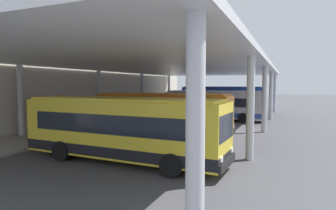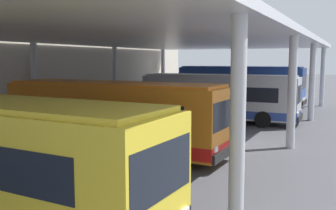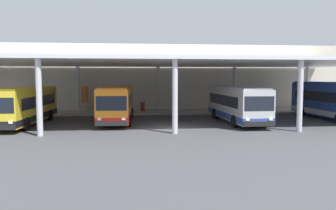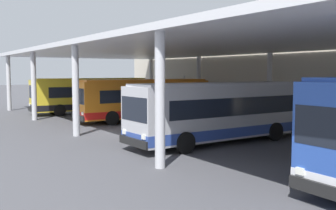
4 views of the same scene
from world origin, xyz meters
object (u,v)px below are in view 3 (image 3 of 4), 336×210
object	(u,v)px
bench_waiting	(115,107)
trash_bin	(143,107)
bus_nearest_bay	(25,105)
bus_far_bay	(331,100)
banner_sign	(85,96)
bus_middle_bay	(236,104)
bus_second_bay	(117,103)

from	to	relation	value
bench_waiting	trash_bin	distance (m)	3.11
bench_waiting	trash_bin	xyz separation A→B (m)	(3.09, 0.33, 0.01)
bus_nearest_bay	bench_waiting	bearing A→B (deg)	50.40
bench_waiting	trash_bin	size ratio (longest dim) A/B	1.84
bus_nearest_bay	bus_far_bay	size ratio (longest dim) A/B	0.93
bus_far_bay	banner_sign	size ratio (longest dim) A/B	3.56
bus_middle_bay	banner_sign	bearing A→B (deg)	151.42
banner_sign	bench_waiting	bearing A→B (deg)	15.52
bus_second_bay	banner_sign	bearing A→B (deg)	120.13
bus_nearest_bay	banner_sign	world-z (taller)	banner_sign
bus_second_bay	banner_sign	world-z (taller)	banner_sign
trash_bin	banner_sign	bearing A→B (deg)	-169.09
banner_sign	bus_middle_bay	bearing A→B (deg)	-28.58
bus_nearest_bay	banner_sign	distance (m)	8.59
bus_far_bay	trash_bin	xyz separation A→B (m)	(-17.79, 7.83, -1.16)
bus_nearest_bay	bus_far_bay	world-z (taller)	bus_far_bay
bus_second_bay	bench_waiting	bearing A→B (deg)	94.34
bus_nearest_bay	bus_middle_bay	size ratio (longest dim) A/B	1.00
bench_waiting	banner_sign	xyz separation A→B (m)	(-3.16, -0.88, 1.32)
bench_waiting	trash_bin	bearing A→B (deg)	6.04
bus_far_bay	bench_waiting	size ratio (longest dim) A/B	6.32
bus_second_bay	bus_far_bay	world-z (taller)	bus_far_bay
bus_second_bay	bench_waiting	xyz separation A→B (m)	(-0.55, 7.27, -0.99)
bus_middle_bay	banner_sign	distance (m)	16.35
bus_second_bay	bus_middle_bay	xyz separation A→B (m)	(10.65, -1.43, 0.00)
bench_waiting	banner_sign	world-z (taller)	banner_sign
bench_waiting	banner_sign	distance (m)	3.53
trash_bin	bus_nearest_bay	bearing A→B (deg)	-138.88
bus_second_bay	trash_bin	bearing A→B (deg)	71.54
bus_nearest_bay	bench_waiting	world-z (taller)	bus_nearest_bay
bench_waiting	banner_sign	bearing A→B (deg)	-164.48
banner_sign	bus_far_bay	bearing A→B (deg)	-15.41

